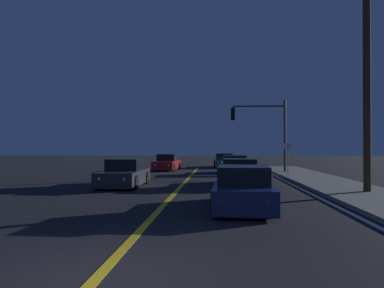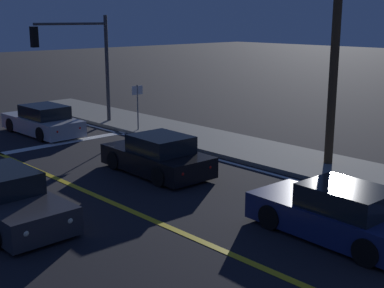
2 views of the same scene
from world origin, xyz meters
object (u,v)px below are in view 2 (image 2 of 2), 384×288
object	(u,v)px
car_mid_block_silver	(43,121)
utility_pole_right	(338,3)
traffic_signal_near_right	(80,53)
street_sign_corner	(138,100)
car_parked_curb_navy	(338,215)
car_lead_oncoming_charcoal	(5,200)
car_far_approaching_black	(158,156)

from	to	relation	value
car_mid_block_silver	utility_pole_right	world-z (taller)	utility_pole_right
traffic_signal_near_right	street_sign_corner	world-z (taller)	traffic_signal_near_right
car_parked_curb_navy	utility_pole_right	bearing A→B (deg)	37.27
car_parked_curb_navy	street_sign_corner	xyz separation A→B (m)	(3.80, 12.86, 0.92)
car_lead_oncoming_charcoal	traffic_signal_near_right	world-z (taller)	traffic_signal_near_right
car_lead_oncoming_charcoal	street_sign_corner	size ratio (longest dim) A/B	2.05
car_mid_block_silver	car_parked_curb_navy	world-z (taller)	same
car_far_approaching_black	car_mid_block_silver	distance (m)	8.38
traffic_signal_near_right	car_lead_oncoming_charcoal	bearing A→B (deg)	48.86
car_parked_curb_navy	traffic_signal_near_right	world-z (taller)	traffic_signal_near_right
street_sign_corner	car_lead_oncoming_charcoal	bearing A→B (deg)	-145.27
car_far_approaching_black	street_sign_corner	bearing A→B (deg)	60.13
utility_pole_right	car_far_approaching_black	bearing A→B (deg)	143.78
car_far_approaching_black	utility_pole_right	world-z (taller)	utility_pole_right
traffic_signal_near_right	utility_pole_right	bearing A→B (deg)	102.09
car_mid_block_silver	traffic_signal_near_right	distance (m)	3.68
car_mid_block_silver	car_lead_oncoming_charcoal	distance (m)	10.81
traffic_signal_near_right	street_sign_corner	xyz separation A→B (m)	(1.18, -2.80, -2.05)
car_mid_block_silver	traffic_signal_near_right	world-z (taller)	traffic_signal_near_right
utility_pole_right	street_sign_corner	xyz separation A→B (m)	(-1.40, 9.23, -4.14)
car_mid_block_silver	car_lead_oncoming_charcoal	size ratio (longest dim) A/B	1.02
car_lead_oncoming_charcoal	utility_pole_right	bearing A→B (deg)	164.57
car_parked_curb_navy	street_sign_corner	bearing A→B (deg)	75.92
car_mid_block_silver	utility_pole_right	size ratio (longest dim) A/B	0.42
car_far_approaching_black	utility_pole_right	xyz separation A→B (m)	(4.88, -3.58, 5.06)
car_parked_curb_navy	car_lead_oncoming_charcoal	world-z (taller)	same
car_mid_block_silver	utility_pole_right	xyz separation A→B (m)	(4.74, -11.96, 5.06)
car_far_approaching_black	traffic_signal_near_right	xyz separation A→B (m)	(2.30, 8.46, 2.97)
car_mid_block_silver	street_sign_corner	world-z (taller)	street_sign_corner
car_far_approaching_black	car_parked_curb_navy	xyz separation A→B (m)	(-0.31, -7.20, -0.00)
car_mid_block_silver	street_sign_corner	bearing A→B (deg)	-40.39
car_mid_block_silver	car_lead_oncoming_charcoal	xyz separation A→B (m)	(-5.84, -9.10, -0.00)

